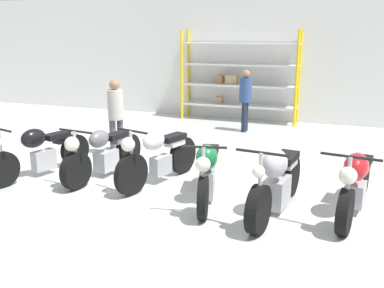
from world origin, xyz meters
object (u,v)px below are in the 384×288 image
Objects in this scene: motorcycle_white at (158,155)px; person_near_rack at (245,96)px; motorcycle_black at (40,151)px; motorcycle_green at (207,172)px; shelving_rack at (238,76)px; motorcycle_silver at (276,181)px; person_browsing at (116,112)px; motorcycle_grey at (103,153)px; motorcycle_red at (355,182)px.

person_near_rack is (0.45, 4.47, 0.44)m from motorcycle_white.
motorcycle_black is at bearing 61.79° from person_near_rack.
motorcycle_green is (3.18, -0.09, -0.00)m from motorcycle_black.
shelving_rack reaches higher than motorcycle_white.
motorcycle_white is 1.24× the size of person_near_rack.
shelving_rack is 6.74m from motorcycle_silver.
motorcycle_white is at bearing -126.70° from motorcycle_green.
motorcycle_grey is at bearing 139.97° from person_browsing.
person_near_rack is at bearing 173.38° from motorcycle_green.
motorcycle_grey is at bearing -74.24° from motorcycle_white.
shelving_rack is at bearing 177.07° from motorcycle_black.
person_browsing is (-2.57, 1.75, 0.47)m from motorcycle_green.
motorcycle_green is 1.22× the size of person_near_rack.
motorcycle_grey is 1.08× the size of motorcycle_green.
motorcycle_red is at bearing 119.96° from person_near_rack.
motorcycle_black is 5.50m from person_near_rack.
motorcycle_black reaches higher than motorcycle_grey.
person_near_rack reaches higher than motorcycle_white.
motorcycle_black is 5.29m from motorcycle_red.
person_browsing is at bearing -107.74° from shelving_rack.
motorcycle_white is 2.15m from motorcycle_silver.
shelving_rack is at bearing -77.84° from person_browsing.
motorcycle_black is 1.30× the size of person_near_rack.
motorcycle_silver is (3.15, -0.52, 0.03)m from motorcycle_grey.
motorcycle_silver is at bearing -70.90° from shelving_rack.
motorcycle_silver is at bearing 108.28° from person_near_rack.
motorcycle_grey is at bearing -99.38° from shelving_rack.
motorcycle_silver is 1.34× the size of person_near_rack.
shelving_rack is 1.63× the size of motorcycle_black.
motorcycle_grey is at bearing -115.16° from motorcycle_green.
motorcycle_black is 1.05× the size of motorcycle_white.
shelving_rack is 6.53m from motorcycle_black.
person_browsing is (-3.63, 1.83, 0.47)m from motorcycle_silver.
motorcycle_white is 0.94× the size of motorcycle_red.
motorcycle_green is 3.14m from person_browsing.
motorcycle_green is 0.92× the size of motorcycle_red.
motorcycle_green is at bearing 103.90° from motorcycle_black.
person_near_rack reaches higher than motorcycle_green.
motorcycle_silver is (1.06, -0.08, 0.00)m from motorcycle_green.
shelving_rack is 5.94m from motorcycle_grey.
motorcycle_grey is at bearing 123.28° from motorcycle_black.
motorcycle_green is at bearing 85.13° from motorcycle_grey.
motorcycle_grey is (1.09, 0.35, -0.03)m from motorcycle_black.
motorcycle_black is (-2.05, -6.15, -0.83)m from shelving_rack.
motorcycle_white is at bearing -88.95° from shelving_rack.
motorcycle_black is 1.07× the size of motorcycle_green.
motorcycle_silver reaches higher than motorcycle_grey.
motorcycle_white reaches higher than motorcycle_red.
person_near_rack reaches higher than motorcycle_red.
motorcycle_white is at bearing 97.22° from motorcycle_grey.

